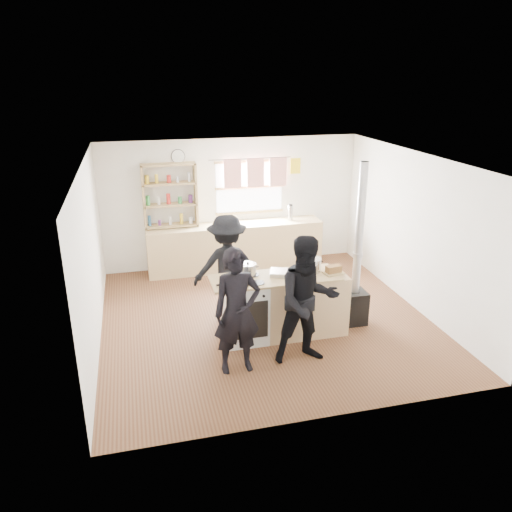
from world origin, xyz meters
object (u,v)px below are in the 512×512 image
skillet_greens (240,282)px  roast_tray (281,273)px  thermos (290,213)px  flue_heater (356,284)px  bread_board (333,270)px  cooking_island (284,305)px  stockpot_counter (311,265)px  stockpot_stove (248,269)px  person_near_left (237,312)px  person_far (227,266)px  person_near_right (307,301)px

skillet_greens → roast_tray: roast_tray is taller
thermos → flue_heater: bearing=-86.1°
bread_board → cooking_island: bearing=173.4°
stockpot_counter → thermos: bearing=78.5°
stockpot_stove → flue_heater: flue_heater is taller
thermos → stockpot_stove: 2.99m
skillet_greens → stockpot_stove: bearing=57.3°
stockpot_counter → person_near_left: bearing=-147.0°
thermos → person_far: size_ratio=0.18×
roast_tray → stockpot_stove: size_ratio=1.61×
thermos → flue_heater: size_ratio=0.12×
bread_board → person_near_left: (-1.56, -0.66, -0.15)m
roast_tray → person_near_right: 0.81m
stockpot_stove → person_near_right: bearing=-57.6°
thermos → stockpot_stove: thermos is taller
stockpot_counter → person_near_left: (-1.28, -0.83, -0.20)m
stockpot_stove → bread_board: stockpot_stove is taller
thermos → person_far: (-1.64, -1.92, -0.23)m
stockpot_stove → skillet_greens: bearing=-122.7°
cooking_island → stockpot_stove: 0.76m
flue_heater → skillet_greens: bearing=-173.6°
flue_heater → person_near_right: flue_heater is taller
roast_tray → bread_board: size_ratio=1.26×
cooking_island → person_near_left: (-0.86, -0.75, 0.37)m
thermos → stockpot_stove: bearing=-119.5°
stockpot_counter → person_near_right: (-0.34, -0.83, -0.16)m
bread_board → person_near_right: bearing=-133.5°
cooking_island → person_near_left: 1.20m
cooking_island → person_far: bearing=128.4°
bread_board → roast_tray: bearing=169.7°
roast_tray → person_near_left: 1.15m
person_near_left → person_far: bearing=80.4°
skillet_greens → person_near_right: bearing=-39.2°
stockpot_stove → person_far: bearing=103.9°
roast_tray → person_near_right: bearing=-81.8°
bread_board → person_near_left: person_near_left is taller
person_far → thermos: bearing=-127.7°
bread_board → person_near_right: person_near_right is taller
skillet_greens → stockpot_stove: (0.19, 0.29, 0.06)m
roast_tray → bread_board: bearing=-10.3°
flue_heater → person_near_left: flue_heater is taller
stockpot_counter → flue_heater: size_ratio=0.12×
cooking_island → person_far: person_far is taller
cooking_island → roast_tray: size_ratio=5.06×
cooking_island → person_near_left: person_near_left is taller
cooking_island → person_near_right: 0.85m
flue_heater → person_near_right: (-1.07, -0.83, 0.23)m
thermos → flue_heater: 2.72m
roast_tray → thermos: bearing=69.7°
cooking_island → flue_heater: 1.17m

